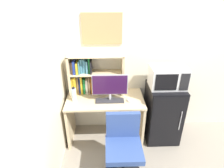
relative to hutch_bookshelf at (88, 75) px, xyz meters
The scene contains 12 objects.
wall_back 1.66m from the hutch_bookshelf, ahead, with size 6.40×0.04×2.60m, color silver.
wall_left 1.56m from the hutch_bookshelf, 104.51° to the right, with size 0.04×4.40×2.60m, color silver.
desk 0.61m from the hutch_bookshelf, 37.09° to the right, with size 1.13×0.59×0.73m.
hutch_bookshelf is the anchor object (origin of this frame).
monitor 0.40m from the hutch_bookshelf, 36.77° to the right, with size 0.50×0.17×0.40m.
keyboard 0.50m from the hutch_bookshelf, 40.55° to the right, with size 0.40×0.12×0.02m, color #333338.
computer_mouse 0.70m from the hutch_bookshelf, 24.74° to the right, with size 0.05×0.09×0.03m, color silver.
water_bottle 0.36m from the hutch_bookshelf, 129.83° to the right, with size 0.07×0.07×0.21m.
mini_fridge 1.28m from the hutch_bookshelf, ahead, with size 0.50×0.53×0.91m.
microwave 1.15m from the hutch_bookshelf, ahead, with size 0.50×0.33×0.30m.
desk_chair 1.18m from the hutch_bookshelf, 62.30° to the right, with size 0.50×0.50×0.86m.
wall_corkboard 0.69m from the hutch_bookshelf, 23.95° to the left, with size 0.56×0.02×0.43m, color tan.
Camera 1 is at (-0.97, -2.64, 2.17)m, focal length 30.01 mm.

